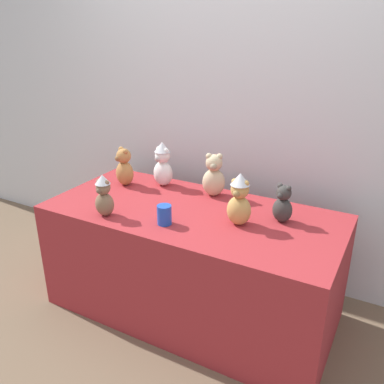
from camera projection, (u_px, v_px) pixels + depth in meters
ground_plane at (172, 331)px, 2.47m from camera, size 10.00×10.00×0.00m
wall_back at (239, 93)px, 2.71m from camera, size 7.00×0.08×2.60m
display_table at (192, 262)px, 2.54m from camera, size 1.75×0.81×0.70m
teddy_bear_caramel at (124, 168)px, 2.75m from camera, size 0.17×0.16×0.26m
teddy_bear_snow at (163, 164)px, 2.73m from camera, size 0.16×0.14×0.30m
teddy_bear_sand at (214, 176)px, 2.57m from camera, size 0.18×0.17×0.28m
teddy_bear_mocha at (104, 196)px, 2.30m from camera, size 0.12×0.10×0.25m
teddy_bear_charcoal at (283, 205)px, 2.24m from camera, size 0.13×0.12×0.22m
teddy_bear_honey at (239, 200)px, 2.19m from camera, size 0.14×0.12×0.30m
party_cup_blue at (164, 215)px, 2.23m from camera, size 0.08×0.08×0.11m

